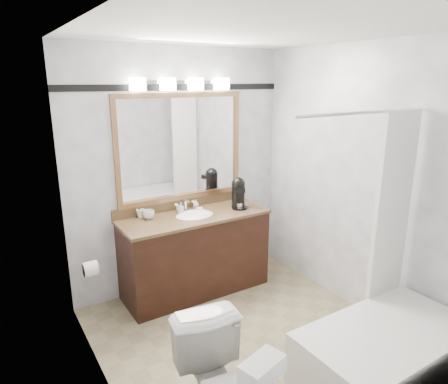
{
  "coord_description": "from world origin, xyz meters",
  "views": [
    {
      "loc": [
        -1.78,
        -2.39,
        2.16
      ],
      "look_at": [
        -0.06,
        0.35,
        1.26
      ],
      "focal_mm": 32.0,
      "sensor_mm": 36.0,
      "label": 1
    }
  ],
  "objects": [
    {
      "name": "tp_roll",
      "position": [
        -1.14,
        0.66,
        0.7
      ],
      "size": [
        0.11,
        0.12,
        0.12
      ],
      "primitive_type": "cylinder",
      "rotation": [
        0.0,
        1.57,
        0.0
      ],
      "color": "white",
      "rests_on": "room"
    },
    {
      "name": "bathtub",
      "position": [
        0.55,
        -0.9,
        0.28
      ],
      "size": [
        1.3,
        0.75,
        1.96
      ],
      "color": "white",
      "rests_on": "ground"
    },
    {
      "name": "soap_bottle_a",
      "position": [
        -0.09,
        1.15,
        0.9
      ],
      "size": [
        0.05,
        0.05,
        0.1
      ],
      "primitive_type": "imported",
      "rotation": [
        0.0,
        0.0,
        -0.1
      ],
      "color": "white",
      "rests_on": "vanity"
    },
    {
      "name": "mirror",
      "position": [
        0.0,
        1.28,
        1.5
      ],
      "size": [
        1.4,
        0.04,
        1.1
      ],
      "color": "#946943",
      "rests_on": "room"
    },
    {
      "name": "cup_left",
      "position": [
        -0.44,
        1.15,
        0.89
      ],
      "size": [
        0.12,
        0.12,
        0.09
      ],
      "primitive_type": "imported",
      "rotation": [
        0.0,
        0.0,
        0.09
      ],
      "color": "white",
      "rests_on": "vanity"
    },
    {
      "name": "soap_bar",
      "position": [
        0.12,
        1.13,
        0.86
      ],
      "size": [
        0.08,
        0.06,
        0.02
      ],
      "primitive_type": "cube",
      "rotation": [
        0.0,
        0.0,
        -0.17
      ],
      "color": "beige",
      "rests_on": "vanity"
    },
    {
      "name": "tissue_box",
      "position": [
        -0.77,
        -1.12,
        0.83
      ],
      "size": [
        0.26,
        0.18,
        0.09
      ],
      "primitive_type": "cube",
      "rotation": [
        0.0,
        0.0,
        0.26
      ],
      "color": "white",
      "rests_on": "toilet"
    },
    {
      "name": "cup_right",
      "position": [
        -0.49,
        1.23,
        0.89
      ],
      "size": [
        0.11,
        0.11,
        0.08
      ],
      "primitive_type": "imported",
      "rotation": [
        0.0,
        0.0,
        -0.29
      ],
      "color": "white",
      "rests_on": "vanity"
    },
    {
      "name": "room",
      "position": [
        0.0,
        0.0,
        1.25
      ],
      "size": [
        2.42,
        2.62,
        2.52
      ],
      "color": "gray",
      "rests_on": "ground"
    },
    {
      "name": "vanity_light_bar",
      "position": [
        0.0,
        1.23,
        2.13
      ],
      "size": [
        1.02,
        0.14,
        0.12
      ],
      "color": "silver",
      "rests_on": "room"
    },
    {
      "name": "vanity",
      "position": [
        0.0,
        1.02,
        0.44
      ],
      "size": [
        1.53,
        0.58,
        0.97
      ],
      "color": "black",
      "rests_on": "ground"
    },
    {
      "name": "accent_stripe",
      "position": [
        0.0,
        1.29,
        2.1
      ],
      "size": [
        2.4,
        0.01,
        0.06
      ],
      "primitive_type": "cube",
      "color": "black",
      "rests_on": "room"
    },
    {
      "name": "coffee_maker",
      "position": [
        0.52,
        0.99,
        1.02
      ],
      "size": [
        0.18,
        0.21,
        0.33
      ],
      "rotation": [
        0.0,
        0.0,
        -0.37
      ],
      "color": "black",
      "rests_on": "vanity"
    },
    {
      "name": "soap_bottle_b",
      "position": [
        0.13,
        1.22,
        0.89
      ],
      "size": [
        0.08,
        0.08,
        0.09
      ],
      "primitive_type": "imported",
      "rotation": [
        0.0,
        0.0,
        0.15
      ],
      "color": "white",
      "rests_on": "vanity"
    }
  ]
}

